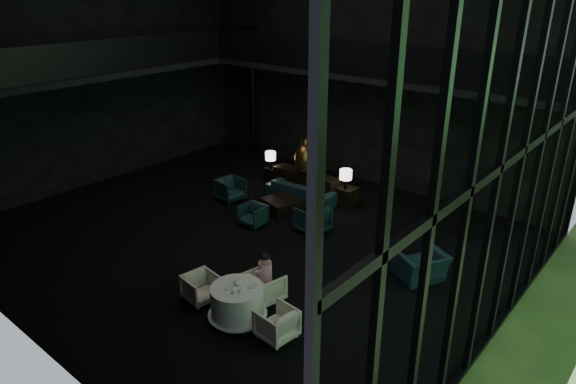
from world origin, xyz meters
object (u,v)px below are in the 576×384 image
Objects in this scene: dining_chair_east at (277,323)px; sofa at (301,187)px; dining_chair_west at (201,288)px; side_table_left at (273,175)px; dining_chair_north at (265,285)px; window_armchair at (421,261)px; dining_table at (237,304)px; table_lamp_right at (346,175)px; child at (265,267)px; lounge_armchair_west at (230,188)px; coffee_table at (282,206)px; lounge_armchair_south at (253,215)px; bronze_urn at (304,158)px; table_lamp_left at (271,157)px; console at (306,183)px; side_table_right at (347,197)px; lounge_armchair_east at (312,216)px.

sofa is at bearing -139.68° from dining_chair_east.
dining_chair_west is (1.76, -5.80, -0.18)m from sofa.
side_table_left is 7.35m from dining_chair_north.
window_armchair reaches higher than dining_chair_north.
dining_chair_east is at bearing 2.34° from dining_table.
table_lamp_right reaches higher than child.
dining_chair_north is at bearing 128.36° from child.
dining_table is at bearing 94.27° from child.
side_table_left is 2.14m from lounge_armchair_west.
table_lamp_right is at bearing -51.21° from lounge_armchair_west.
dining_chair_west is at bearing -12.16° from window_armchair.
dining_chair_north is at bearing -54.08° from coffee_table.
window_armchair reaches higher than lounge_armchair_south.
bronze_urn is 2.25× the size of side_table_left.
coffee_table is at bearing -134.73° from dining_chair_east.
window_armchair is 3.79m from child.
lounge_armchair_south is 3.76m from child.
bronze_urn reaches higher than table_lamp_right.
table_lamp_left is 2.04m from sofa.
window_armchair is 1.71× the size of child.
dining_table is 1.07m from dining_chair_east.
table_lamp_left reaches higher than lounge_armchair_south.
table_lamp_left is at bearing 139.65° from coffee_table.
bronze_urn reaches higher than lounge_armchair_south.
table_lamp_left reaches higher than console.
sofa is 5.44m from window_armchair.
side_table_right is 2.17m from lounge_armchair_east.
dining_chair_east is at bearing 153.69° from dining_chair_north.
lounge_armchair_west reaches higher than lounge_armchair_south.
sofa reaches higher than dining_table.
console reaches higher than side_table_left.
side_table_left is at bearing 174.94° from console.
dining_table reaches higher than coffee_table.
dining_chair_east is at bearing -67.50° from table_lamp_right.
child is (3.05, -5.38, 0.39)m from console.
side_table_right is 0.95× the size of lounge_armchair_south.
side_table_right is 4.57m from window_armchair.
table_lamp_right is (3.20, -0.17, 0.80)m from side_table_left.
table_lamp_left is 2.66m from coffee_table.
lounge_armchair_west reaches higher than dining_chair_north.
side_table_right is 2.14m from coffee_table.
side_table_right is at bearing -75.13° from child.
dining_chair_west is at bearing -60.53° from table_lamp_left.
coffee_table is at bearing 120.52° from dining_table.
lounge_armchair_east is 1.78m from lounge_armchair_south.
dining_chair_north is (1.54, -5.58, 0.08)m from side_table_right.
table_lamp_right reaches higher than console.
table_lamp_right reaches higher than coffee_table.
dining_chair_east is 2.16m from dining_chair_west.
side_table_left is at bearing 176.98° from table_lamp_right.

